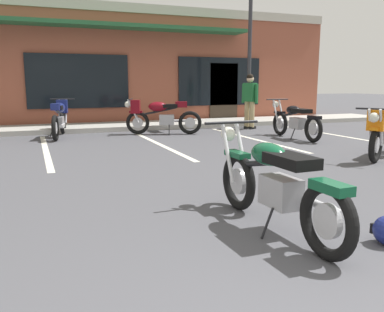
# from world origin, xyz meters

# --- Properties ---
(ground_plane) EXTENTS (80.00, 80.00, 0.00)m
(ground_plane) POSITION_xyz_m (0.00, 3.79, 0.00)
(ground_plane) COLOR #47474C
(sidewalk_kerb) EXTENTS (22.00, 1.80, 0.14)m
(sidewalk_kerb) POSITION_xyz_m (0.00, 11.73, 0.07)
(sidewalk_kerb) COLOR #A8A59E
(sidewalk_kerb) RESTS_ON ground_plane
(brick_storefront_building) EXTENTS (18.60, 6.51, 3.95)m
(brick_storefront_building) POSITION_xyz_m (0.00, 15.54, 1.98)
(brick_storefront_building) COLOR brown
(brick_storefront_building) RESTS_ON ground_plane
(painted_stall_lines) EXTENTS (12.52, 4.80, 0.01)m
(painted_stall_lines) POSITION_xyz_m (-0.00, 8.13, 0.00)
(painted_stall_lines) COLOR silver
(painted_stall_lines) RESTS_ON ground_plane
(motorcycle_foreground_classic) EXTENTS (0.66, 2.11, 0.98)m
(motorcycle_foreground_classic) POSITION_xyz_m (0.64, 2.30, 0.46)
(motorcycle_foreground_classic) COLOR black
(motorcycle_foreground_classic) RESTS_ON ground_plane
(motorcycle_black_cruiser) EXTENTS (0.77, 2.09, 0.98)m
(motorcycle_black_cruiser) POSITION_xyz_m (-0.79, 10.31, 0.53)
(motorcycle_black_cruiser) COLOR black
(motorcycle_black_cruiser) RESTS_ON ground_plane
(motorcycle_silver_naked) EXTENTS (0.66, 2.11, 0.98)m
(motorcycle_silver_naked) POSITION_xyz_m (4.74, 7.76, 0.46)
(motorcycle_silver_naked) COLOR black
(motorcycle_silver_naked) RESTS_ON ground_plane
(motorcycle_green_cafe_racer) EXTENTS (2.02, 1.05, 0.98)m
(motorcycle_green_cafe_racer) POSITION_xyz_m (1.80, 9.88, 0.53)
(motorcycle_green_cafe_racer) COLOR black
(motorcycle_green_cafe_racer) RESTS_ON ground_plane
(person_in_black_shirt) EXTENTS (0.38, 0.59, 1.68)m
(person_in_black_shirt) POSITION_xyz_m (4.78, 10.18, 0.95)
(person_in_black_shirt) COLOR black
(person_in_black_shirt) RESTS_ON ground_plane
(parking_lot_lamp_post) EXTENTS (0.24, 0.76, 5.34)m
(parking_lot_lamp_post) POSITION_xyz_m (4.98, 10.53, 3.42)
(parking_lot_lamp_post) COLOR #2D2D33
(parking_lot_lamp_post) RESTS_ON ground_plane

